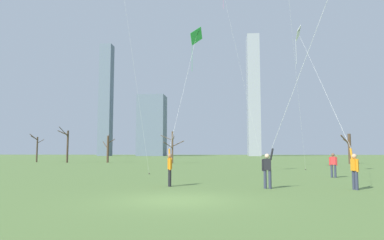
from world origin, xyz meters
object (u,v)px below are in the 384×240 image
distant_kite_low_near_trees_pink (226,5)px  bare_tree_leftmost (349,147)px  bystander_strolling_midfield (333,164)px  bare_tree_center (172,146)px  kite_flyer_foreground_right_yellow (278,138)px  bare_tree_rightmost (108,148)px  bare_tree_right_of_center (67,144)px  bare_tree_far_right_edge (37,147)px  kite_flyer_foreground_left_white (337,125)px  kite_flyer_midfield_center_green (180,119)px

distant_kite_low_near_trees_pink → bare_tree_leftmost: bearing=50.7°
bystander_strolling_midfield → bare_tree_leftmost: (10.60, 27.52, 1.47)m
bare_tree_center → bare_tree_leftmost: size_ratio=1.11×
kite_flyer_foreground_right_yellow → distant_kite_low_near_trees_pink: distant_kite_low_near_trees_pink is taller
bare_tree_rightmost → bare_tree_center: bearing=-14.2°
distant_kite_low_near_trees_pink → bare_tree_right_of_center: distant_kite_low_near_trees_pink is taller
bare_tree_rightmost → bare_tree_far_right_edge: size_ratio=0.97×
bare_tree_center → bare_tree_far_right_edge: bare_tree_center is taller
bare_tree_rightmost → kite_flyer_foreground_left_white: bearing=-55.6°
bare_tree_leftmost → bare_tree_right_of_center: (-42.98, 2.26, 0.58)m
kite_flyer_foreground_left_white → kite_flyer_midfield_center_green: kite_flyer_foreground_left_white is taller
kite_flyer_foreground_right_yellow → bare_tree_far_right_edge: kite_flyer_foreground_right_yellow is taller
kite_flyer_midfield_center_green → bystander_strolling_midfield: 11.00m
kite_flyer_midfield_center_green → distant_kite_low_near_trees_pink: bearing=74.9°
bare_tree_right_of_center → distant_kite_low_near_trees_pink: bearing=-42.9°
kite_flyer_foreground_left_white → bare_tree_right_of_center: kite_flyer_foreground_left_white is taller
kite_flyer_foreground_right_yellow → bare_tree_right_of_center: size_ratio=1.87×
kite_flyer_foreground_right_yellow → bare_tree_rightmost: (-21.12, 38.20, 0.05)m
kite_flyer_foreground_right_yellow → kite_flyer_midfield_center_green: bearing=146.3°
kite_flyer_foreground_right_yellow → bare_tree_leftmost: (15.33, 35.19, 0.04)m
distant_kite_low_near_trees_pink → bare_tree_center: size_ratio=3.49×
kite_flyer_foreground_right_yellow → bare_tree_rightmost: size_ratio=2.33×
bystander_strolling_midfield → distant_kite_low_near_trees_pink: 16.70m
bare_tree_right_of_center → kite_flyer_midfield_center_green: bearing=-56.5°
bare_tree_leftmost → bare_tree_far_right_edge: bearing=175.2°
kite_flyer_foreground_left_white → bare_tree_center: kite_flyer_foreground_left_white is taller
bystander_strolling_midfield → bare_tree_right_of_center: bearing=137.4°
distant_kite_low_near_trees_pink → bare_tree_rightmost: distant_kite_low_near_trees_pink is taller
bare_tree_center → bare_tree_rightmost: bearing=165.8°
bare_tree_rightmost → bystander_strolling_midfield: bearing=-49.7°
kite_flyer_foreground_right_yellow → kite_flyer_foreground_left_white: bearing=35.2°
kite_flyer_midfield_center_green → bare_tree_center: bearing=99.2°
bare_tree_rightmost → kite_flyer_midfield_center_green: bearing=-65.2°
bare_tree_rightmost → bare_tree_leftmost: bearing=-4.7°
bare_tree_rightmost → bare_tree_leftmost: (36.45, -3.00, -0.00)m
kite_flyer_foreground_right_yellow → bare_tree_center: kite_flyer_foreground_right_yellow is taller
distant_kite_low_near_trees_pink → bare_tree_far_right_edge: 42.38m
kite_flyer_foreground_right_yellow → bare_tree_center: 36.87m
kite_flyer_foreground_left_white → bare_tree_rightmost: 43.40m
kite_flyer_foreground_left_white → bare_tree_right_of_center: (-31.01, 35.08, -0.13)m
bare_tree_rightmost → distant_kite_low_near_trees_pink: bearing=-52.2°
kite_flyer_foreground_left_white → kite_flyer_midfield_center_green: size_ratio=1.01×
bare_tree_center → kite_flyer_foreground_right_yellow: bearing=-73.9°
kite_flyer_foreground_right_yellow → distant_kite_low_near_trees_pink: bearing=99.1°
distant_kite_low_near_trees_pink → bare_tree_far_right_edge: distant_kite_low_near_trees_pink is taller
bare_tree_center → bare_tree_rightmost: size_ratio=1.04×
kite_flyer_foreground_left_white → bystander_strolling_midfield: size_ratio=7.12×
distant_kite_low_near_trees_pink → bare_tree_leftmost: (17.53, 21.40, -12.44)m
bystander_strolling_midfield → bare_tree_far_right_edge: (-38.47, 31.60, 1.58)m
distant_kite_low_near_trees_pink → bare_tree_leftmost: 30.34m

